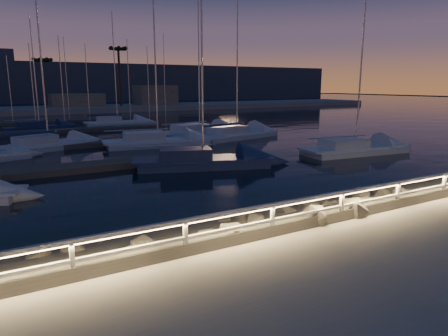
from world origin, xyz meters
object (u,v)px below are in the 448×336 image
at_px(sailboat_c, 199,160).
at_px(sailboat_h, 235,134).
at_px(sailboat_d, 353,148).
at_px(sailboat_j, 38,127).
at_px(sailboat_k, 116,122).
at_px(sailboat_g, 155,141).
at_px(sailboat_l, 198,131).
at_px(guard_rail, 244,217).
at_px(sailboat_f, 46,144).

height_order(sailboat_c, sailboat_h, sailboat_h).
xyz_separation_m(sailboat_c, sailboat_d, (12.64, -1.33, -0.02)).
bearing_deg(sailboat_j, sailboat_k, 0.64).
distance_m(sailboat_g, sailboat_l, 8.05).
bearing_deg(guard_rail, sailboat_j, 93.01).
relative_size(sailboat_f, sailboat_k, 1.00).
distance_m(sailboat_d, sailboat_j, 35.34).
distance_m(sailboat_h, sailboat_k, 19.86).
xyz_separation_m(sailboat_d, sailboat_l, (-5.61, 16.07, 0.02)).
bearing_deg(sailboat_f, sailboat_g, -38.33).
height_order(sailboat_h, sailboat_l, sailboat_h).
relative_size(guard_rail, sailboat_g, 2.80).
xyz_separation_m(sailboat_c, sailboat_h, (9.33, 10.97, 0.00)).
xyz_separation_m(guard_rail, sailboat_d, (17.67, 12.03, -0.93)).
xyz_separation_m(guard_rail, sailboat_l, (12.06, 28.10, -0.91)).
distance_m(guard_rail, sailboat_g, 23.97).
distance_m(guard_rail, sailboat_h, 28.27).
bearing_deg(sailboat_l, sailboat_h, -71.48).
bearing_deg(sailboat_k, sailboat_l, -67.01).
height_order(guard_rail, sailboat_f, sailboat_f).
height_order(guard_rail, sailboat_h, sailboat_h).
xyz_separation_m(sailboat_c, sailboat_g, (0.57, 9.93, 0.01)).
height_order(sailboat_f, sailboat_l, sailboat_l).
bearing_deg(sailboat_g, sailboat_j, 121.94).
distance_m(sailboat_g, sailboat_h, 8.81).
distance_m(sailboat_c, sailboat_d, 12.71).
distance_m(sailboat_c, sailboat_f, 14.84).
relative_size(sailboat_f, sailboat_l, 0.87).
xyz_separation_m(sailboat_g, sailboat_h, (8.75, 1.04, -0.01)).
distance_m(sailboat_h, sailboat_l, 4.41).
height_order(guard_rail, sailboat_k, sailboat_k).
height_order(sailboat_c, sailboat_g, sailboat_g).
bearing_deg(sailboat_d, sailboat_f, 151.96).
xyz_separation_m(sailboat_c, sailboat_f, (-7.91, 12.56, 0.00)).
distance_m(guard_rail, sailboat_c, 14.30).
height_order(sailboat_g, sailboat_k, sailboat_g).
bearing_deg(sailboat_f, sailboat_j, 66.25).
height_order(guard_rail, sailboat_c, sailboat_c).
bearing_deg(sailboat_l, sailboat_j, 124.36).
bearing_deg(sailboat_c, guard_rail, -92.07).
bearing_deg(sailboat_d, guard_rail, -139.74).
relative_size(sailboat_j, sailboat_k, 0.90).
distance_m(sailboat_d, sailboat_h, 12.74).
distance_m(sailboat_j, sailboat_l, 19.40).
xyz_separation_m(sailboat_c, sailboat_j, (-7.20, 27.92, -0.03)).
bearing_deg(sailboat_j, sailboat_d, -64.95).
xyz_separation_m(sailboat_c, sailboat_l, (7.03, 14.74, -0.00)).
distance_m(guard_rail, sailboat_l, 30.59).
height_order(sailboat_c, sailboat_k, sailboat_c).
height_order(sailboat_h, sailboat_k, sailboat_h).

